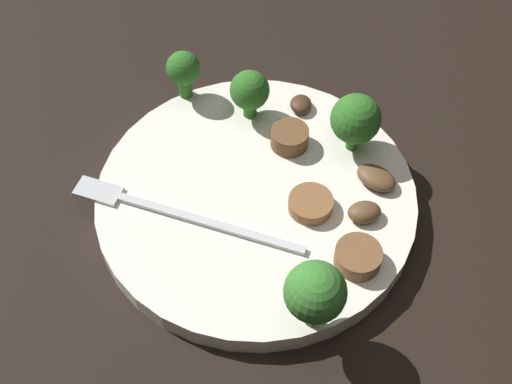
% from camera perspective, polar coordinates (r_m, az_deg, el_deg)
% --- Properties ---
extents(ground_plane, '(1.40, 1.40, 0.00)m').
position_cam_1_polar(ground_plane, '(0.52, -0.00, -1.19)').
color(ground_plane, black).
extents(plate, '(0.24, 0.24, 0.02)m').
position_cam_1_polar(plate, '(0.51, -0.00, -0.60)').
color(plate, white).
rests_on(plate, ground_plane).
extents(fork, '(0.18, 0.02, 0.00)m').
position_cam_1_polar(fork, '(0.49, -7.41, -1.69)').
color(fork, silver).
rests_on(fork, plate).
extents(broccoli_floret_0, '(0.03, 0.03, 0.04)m').
position_cam_1_polar(broccoli_floret_0, '(0.55, -6.24, 10.33)').
color(broccoli_floret_0, '#347525').
rests_on(broccoli_floret_0, plate).
extents(broccoli_floret_1, '(0.03, 0.03, 0.04)m').
position_cam_1_polar(broccoli_floret_1, '(0.53, -0.55, 8.63)').
color(broccoli_floret_1, '#347525').
rests_on(broccoli_floret_1, plate).
extents(broccoli_floret_2, '(0.04, 0.04, 0.06)m').
position_cam_1_polar(broccoli_floret_2, '(0.41, 5.09, -8.58)').
color(broccoli_floret_2, '#408630').
rests_on(broccoli_floret_2, plate).
extents(broccoli_floret_3, '(0.04, 0.04, 0.05)m').
position_cam_1_polar(broccoli_floret_3, '(0.51, 8.53, 6.16)').
color(broccoli_floret_3, '#347525').
rests_on(broccoli_floret_3, plate).
extents(sausage_slice_0, '(0.03, 0.03, 0.02)m').
position_cam_1_polar(sausage_slice_0, '(0.53, 2.90, 4.68)').
color(sausage_slice_0, brown).
rests_on(sausage_slice_0, plate).
extents(sausage_slice_1, '(0.04, 0.04, 0.01)m').
position_cam_1_polar(sausage_slice_1, '(0.47, 8.72, -5.52)').
color(sausage_slice_1, brown).
rests_on(sausage_slice_1, plate).
extents(sausage_slice_2, '(0.05, 0.05, 0.01)m').
position_cam_1_polar(sausage_slice_2, '(0.49, 4.87, -0.59)').
color(sausage_slice_2, brown).
rests_on(sausage_slice_2, plate).
extents(mushroom_0, '(0.04, 0.03, 0.01)m').
position_cam_1_polar(mushroom_0, '(0.51, 10.26, 1.22)').
color(mushroom_0, brown).
rests_on(mushroom_0, plate).
extents(mushroom_1, '(0.02, 0.02, 0.01)m').
position_cam_1_polar(mushroom_1, '(0.56, 3.86, 7.51)').
color(mushroom_1, '#422B19').
rests_on(mushroom_1, plate).
extents(mushroom_2, '(0.03, 0.03, 0.01)m').
position_cam_1_polar(mushroom_2, '(0.49, 9.26, -1.71)').
color(mushroom_2, brown).
rests_on(mushroom_2, plate).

